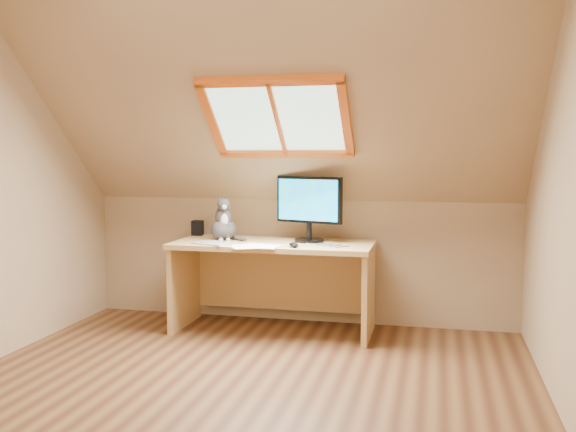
# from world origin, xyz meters

# --- Properties ---
(ground) EXTENTS (3.50, 3.50, 0.00)m
(ground) POSITION_xyz_m (0.00, 0.00, 0.00)
(ground) COLOR brown
(ground) RESTS_ON ground
(room_shell) EXTENTS (3.52, 3.52, 2.41)m
(room_shell) POSITION_xyz_m (0.00, -0.09, 1.43)
(room_shell) COLOR tan
(room_shell) RESTS_ON ground
(desk) EXTENTS (1.53, 0.67, 0.70)m
(desk) POSITION_xyz_m (-0.12, 1.45, 0.48)
(desk) COLOR tan
(desk) RESTS_ON ground
(monitor) EXTENTS (0.53, 0.23, 0.50)m
(monitor) POSITION_xyz_m (0.14, 1.46, 0.99)
(monitor) COLOR black
(monitor) RESTS_ON desk
(cat) EXTENTS (0.27, 0.29, 0.36)m
(cat) POSITION_xyz_m (-0.53, 1.39, 0.83)
(cat) COLOR #46413E
(cat) RESTS_ON desk
(desk_speaker) EXTENTS (0.09, 0.09, 0.12)m
(desk_speaker) POSITION_xyz_m (-0.84, 1.63, 0.76)
(desk_speaker) COLOR black
(desk_speaker) RESTS_ON desk
(graphics_tablet) EXTENTS (0.33, 0.29, 0.01)m
(graphics_tablet) POSITION_xyz_m (-0.53, 1.18, 0.70)
(graphics_tablet) COLOR #B2B2B7
(graphics_tablet) RESTS_ON desk
(mouse) EXTENTS (0.10, 0.13, 0.04)m
(mouse) POSITION_xyz_m (0.09, 1.15, 0.72)
(mouse) COLOR black
(mouse) RESTS_ON desk
(papers) EXTENTS (0.35, 0.30, 0.01)m
(papers) POSITION_xyz_m (-0.14, 1.12, 0.70)
(papers) COLOR white
(papers) RESTS_ON desk
(cables) EXTENTS (0.51, 0.26, 0.01)m
(cables) POSITION_xyz_m (0.25, 1.26, 0.70)
(cables) COLOR silver
(cables) RESTS_ON desk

